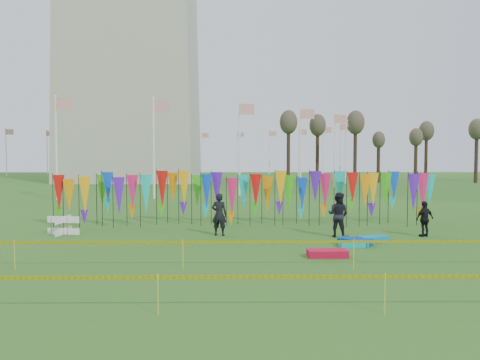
{
  "coord_description": "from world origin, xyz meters",
  "views": [
    {
      "loc": [
        -0.4,
        -15.8,
        3.4
      ],
      "look_at": [
        -0.16,
        6.0,
        2.26
      ],
      "focal_mm": 35.0,
      "sensor_mm": 36.0,
      "label": 1
    }
  ],
  "objects_px": {
    "kite_bag_turquoise": "(353,244)",
    "kite_bag_blue": "(355,242)",
    "kite_bag_red": "(327,253)",
    "person_mid": "(338,215)",
    "box_kite": "(63,225)",
    "person_left": "(219,214)",
    "kite_bag_teal": "(373,239)",
    "person_right": "(425,219)"
  },
  "relations": [
    {
      "from": "kite_bag_turquoise",
      "to": "kite_bag_blue",
      "type": "distance_m",
      "value": 0.39
    },
    {
      "from": "kite_bag_turquoise",
      "to": "kite_bag_red",
      "type": "relative_size",
      "value": 0.76
    },
    {
      "from": "person_mid",
      "to": "box_kite",
      "type": "bearing_deg",
      "value": 29.87
    },
    {
      "from": "box_kite",
      "to": "person_left",
      "type": "xyz_separation_m",
      "value": [
        6.69,
        -0.22,
        0.5
      ]
    },
    {
      "from": "kite_bag_blue",
      "to": "kite_bag_teal",
      "type": "xyz_separation_m",
      "value": [
        0.88,
        0.63,
        -0.01
      ]
    },
    {
      "from": "kite_bag_blue",
      "to": "person_right",
      "type": "bearing_deg",
      "value": 28.05
    },
    {
      "from": "person_mid",
      "to": "kite_bag_teal",
      "type": "height_order",
      "value": "person_mid"
    },
    {
      "from": "kite_bag_blue",
      "to": "person_left",
      "type": "bearing_deg",
      "value": 157.35
    },
    {
      "from": "box_kite",
      "to": "person_left",
      "type": "relative_size",
      "value": 0.45
    },
    {
      "from": "person_right",
      "to": "kite_bag_teal",
      "type": "bearing_deg",
      "value": 3.16
    },
    {
      "from": "kite_bag_blue",
      "to": "kite_bag_teal",
      "type": "relative_size",
      "value": 0.97
    },
    {
      "from": "person_left",
      "to": "person_mid",
      "type": "bearing_deg",
      "value": -172.41
    },
    {
      "from": "box_kite",
      "to": "person_left",
      "type": "bearing_deg",
      "value": -1.92
    },
    {
      "from": "person_right",
      "to": "kite_bag_turquoise",
      "type": "distance_m",
      "value": 4.2
    },
    {
      "from": "box_kite",
      "to": "kite_bag_teal",
      "type": "height_order",
      "value": "box_kite"
    },
    {
      "from": "box_kite",
      "to": "person_mid",
      "type": "height_order",
      "value": "person_mid"
    },
    {
      "from": "person_left",
      "to": "kite_bag_teal",
      "type": "distance_m",
      "value": 6.36
    },
    {
      "from": "kite_bag_teal",
      "to": "kite_bag_turquoise",
      "type": "bearing_deg",
      "value": -136.47
    },
    {
      "from": "kite_bag_blue",
      "to": "kite_bag_teal",
      "type": "height_order",
      "value": "kite_bag_blue"
    },
    {
      "from": "person_right",
      "to": "kite_bag_blue",
      "type": "relative_size",
      "value": 1.26
    },
    {
      "from": "person_right",
      "to": "kite_bag_blue",
      "type": "xyz_separation_m",
      "value": [
        -3.39,
        -1.8,
        -0.63
      ]
    },
    {
      "from": "box_kite",
      "to": "person_right",
      "type": "relative_size",
      "value": 0.54
    },
    {
      "from": "person_mid",
      "to": "person_right",
      "type": "distance_m",
      "value": 3.65
    },
    {
      "from": "person_right",
      "to": "person_mid",
      "type": "bearing_deg",
      "value": -21.38
    },
    {
      "from": "kite_bag_turquoise",
      "to": "kite_bag_red",
      "type": "distance_m",
      "value": 2.17
    },
    {
      "from": "kite_bag_teal",
      "to": "person_mid",
      "type": "bearing_deg",
      "value": 134.76
    },
    {
      "from": "person_right",
      "to": "box_kite",
      "type": "bearing_deg",
      "value": -24.15
    },
    {
      "from": "person_right",
      "to": "kite_bag_red",
      "type": "distance_m",
      "value": 6.25
    },
    {
      "from": "box_kite",
      "to": "kite_bag_blue",
      "type": "height_order",
      "value": "box_kite"
    },
    {
      "from": "box_kite",
      "to": "kite_bag_turquoise",
      "type": "distance_m",
      "value": 12.09
    },
    {
      "from": "person_left",
      "to": "kite_bag_turquoise",
      "type": "relative_size",
      "value": 1.8
    },
    {
      "from": "kite_bag_turquoise",
      "to": "kite_bag_red",
      "type": "bearing_deg",
      "value": -127.17
    },
    {
      "from": "person_mid",
      "to": "person_right",
      "type": "bearing_deg",
      "value": -146.5
    },
    {
      "from": "person_left",
      "to": "kite_bag_teal",
      "type": "bearing_deg",
      "value": 178.07
    },
    {
      "from": "person_right",
      "to": "kite_bag_red",
      "type": "relative_size",
      "value": 1.14
    },
    {
      "from": "person_mid",
      "to": "kite_bag_teal",
      "type": "bearing_deg",
      "value": 167.75
    },
    {
      "from": "box_kite",
      "to": "person_right",
      "type": "distance_m",
      "value": 15.33
    },
    {
      "from": "kite_bag_red",
      "to": "kite_bag_teal",
      "type": "bearing_deg",
      "value": 49.14
    },
    {
      "from": "kite_bag_teal",
      "to": "box_kite",
      "type": "bearing_deg",
      "value": 172.1
    },
    {
      "from": "person_right",
      "to": "kite_bag_blue",
      "type": "height_order",
      "value": "person_right"
    },
    {
      "from": "person_mid",
      "to": "person_right",
      "type": "relative_size",
      "value": 1.24
    },
    {
      "from": "person_left",
      "to": "kite_bag_red",
      "type": "relative_size",
      "value": 1.37
    }
  ]
}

